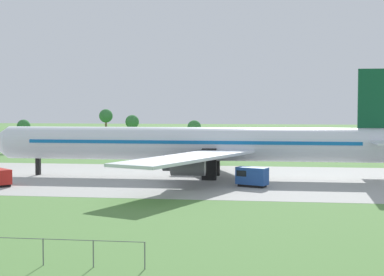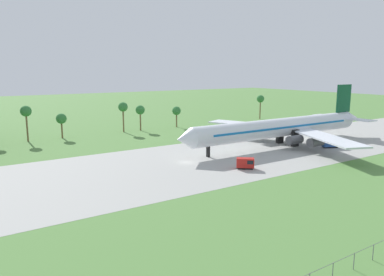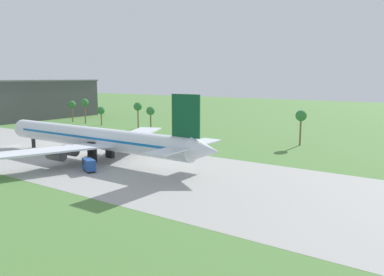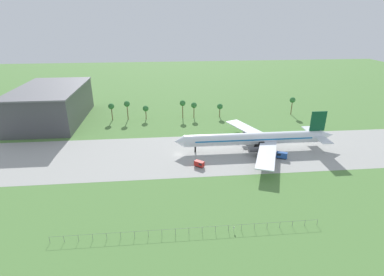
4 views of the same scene
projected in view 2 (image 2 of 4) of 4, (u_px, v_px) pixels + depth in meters
ground_plane at (187, 162)px, 96.02m from camera, size 600.00×600.00×0.00m
taxiway_strip at (187, 162)px, 96.02m from camera, size 320.00×44.00×0.02m
jet_airliner at (284, 127)px, 116.97m from camera, size 77.74×61.50×18.39m
baggage_tug at (330, 143)px, 113.92m from camera, size 5.15×3.78×2.99m
fuel_truck at (246, 163)px, 89.49m from camera, size 4.48×4.22×2.63m
palm_tree_row at (123, 110)px, 141.46m from camera, size 118.23×3.60×11.92m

